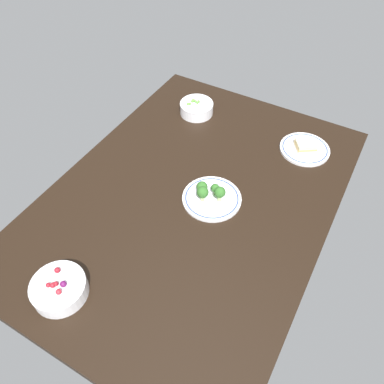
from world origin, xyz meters
TOP-DOWN VIEW (x-y plane):
  - dining_table at (0.00, 0.00)cm, footprint 142.31×101.74cm
  - plate_broccoli at (1.83, -7.21)cm, footprint 22.60×22.60cm
  - plate_sandwich at (46.60, -29.26)cm, footprint 21.23×21.23cm
  - bowl_peas at (46.64, 24.05)cm, footprint 15.72×15.72cm
  - bowl_berries at (-55.76, 15.47)cm, footprint 17.32×17.32cm

SIDE VIEW (x-z plane):
  - dining_table at x=0.00cm, z-range 0.00..4.00cm
  - plate_sandwich at x=46.60cm, z-range 2.97..7.31cm
  - plate_broccoli at x=1.83cm, z-range 2.08..9.82cm
  - bowl_peas at x=46.64cm, z-range 3.62..10.46cm
  - bowl_berries at x=-55.76cm, z-range 3.41..10.70cm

